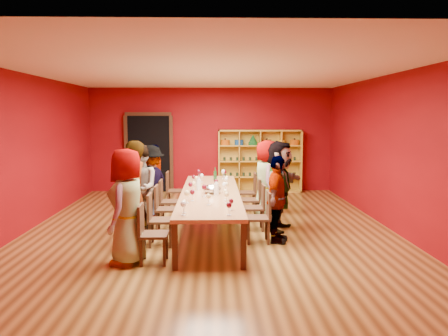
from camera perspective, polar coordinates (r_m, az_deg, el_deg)
The scene contains 50 objects.
room_shell at distance 8.25m, azimuth -1.83°, elevation 1.98°, with size 7.10×9.10×3.04m.
tasting_table at distance 8.35m, azimuth -1.81°, elevation -3.50°, with size 1.10×4.50×0.75m.
doorway at distance 12.83m, azimuth -9.74°, elevation 1.93°, with size 1.40×0.17×2.30m.
shelving_unit at distance 12.67m, azimuth 4.66°, elevation 1.31°, with size 2.40×0.40×1.80m.
chair_person_left_0 at distance 6.67m, azimuth -9.84°, elevation -8.04°, with size 0.42×0.42×0.89m.
person_left_0 at distance 6.64m, azimuth -12.52°, elevation -4.94°, with size 0.84×0.46×1.72m, color #454449.
chair_person_left_1 at distance 7.53m, azimuth -8.84°, elevation -6.30°, with size 0.42×0.42×0.89m.
person_left_1 at distance 7.51m, azimuth -11.85°, elevation -3.30°, with size 0.65×0.48×1.79m, color #16203C.
chair_person_left_2 at distance 8.39m, azimuth -8.06°, elevation -4.94°, with size 0.42×0.42×0.89m.
person_left_2 at distance 8.38m, azimuth -10.96°, elevation -2.65°, with size 0.81×0.44×1.67m, color #48484C.
chair_person_left_3 at distance 9.10m, azimuth -7.53°, elevation -4.00°, with size 0.42×0.42×0.89m.
person_left_3 at distance 9.09m, azimuth -9.54°, elevation -2.09°, with size 1.04×0.43×1.60m, color #4E4E53.
chair_person_left_4 at distance 10.39m, azimuth -6.76°, elevation -2.64°, with size 0.42×0.42×0.89m.
person_left_4 at distance 10.39m, azimuth -8.98°, elevation -1.16°, with size 0.90×0.41×1.53m, color #46464B.
chair_person_right_1 at distance 7.64m, azimuth 5.03°, elevation -6.05°, with size 0.42×0.42×0.89m.
person_right_1 at distance 7.62m, azimuth 6.92°, elevation -4.09°, with size 0.89×0.40×1.52m, color #5C8CBD.
chair_person_right_2 at distance 8.46m, azimuth 4.40°, elevation -4.79°, with size 0.42×0.42×0.89m.
person_right_2 at distance 8.44m, azimuth 7.26°, elevation -2.30°, with size 1.60×0.46×1.73m, color #47474B.
chair_person_right_3 at distance 9.24m, azimuth 3.90°, elevation -3.80°, with size 0.42×0.42×0.89m.
person_right_3 at distance 9.21m, azimuth 5.58°, elevation -1.64°, with size 0.83×0.45×1.69m, color pink.
chair_person_right_4 at distance 10.11m, azimuth 3.43°, elevation -2.87°, with size 0.42×0.42×0.89m.
person_right_4 at distance 10.10m, azimuth 5.85°, elevation -1.01°, with size 0.60×0.44×1.65m, color silver.
wine_glass_0 at distance 8.64m, azimuth -1.04°, elevation -1.83°, with size 0.08×0.08×0.20m.
wine_glass_1 at distance 10.12m, azimuth -3.36°, elevation -0.49°, with size 0.09×0.09×0.22m.
wine_glass_2 at distance 6.40m, azimuth -5.32°, elevation -4.79°, with size 0.09×0.09×0.22m.
wine_glass_3 at distance 10.10m, azimuth 0.08°, elevation -0.55°, with size 0.08×0.08×0.21m.
wine_glass_4 at distance 6.37m, azimuth 0.66°, elevation -4.95°, with size 0.08×0.08×0.20m.
wine_glass_5 at distance 8.35m, azimuth 0.35°, elevation -2.20°, with size 0.08×0.08×0.19m.
wine_glass_6 at distance 8.24m, azimuth -4.40°, elevation -2.24°, with size 0.08×0.08×0.21m.
wine_glass_7 at distance 9.59m, azimuth -2.91°, elevation -1.04°, with size 0.08×0.08×0.19m.
wine_glass_8 at distance 10.09m, azimuth -0.10°, elevation -0.52°, with size 0.09×0.09×0.22m.
wine_glass_9 at distance 7.53m, azimuth 0.20°, elevation -3.18°, with size 0.08×0.08×0.19m.
wine_glass_10 at distance 6.56m, azimuth -5.22°, elevation -4.60°, with size 0.08×0.08×0.21m.
wine_glass_11 at distance 7.11m, azimuth -2.04°, elevation -3.77°, with size 0.08×0.08×0.19m.
wine_glass_12 at distance 7.25m, azimuth 0.35°, elevation -3.54°, with size 0.08×0.08×0.20m.
wine_glass_13 at distance 9.21m, azimuth 0.37°, elevation -1.34°, with size 0.08×0.08×0.19m.
wine_glass_14 at distance 8.25m, azimuth 0.06°, elevation -2.24°, with size 0.08×0.08×0.20m.
wine_glass_15 at distance 7.28m, azimuth -4.85°, elevation -3.37°, with size 0.09×0.09×0.22m.
wine_glass_16 at distance 7.86m, azimuth -2.59°, elevation -2.59°, with size 0.09×0.09×0.22m.
wine_glass_17 at distance 9.07m, azimuth 0.30°, elevation -1.52°, with size 0.07×0.07×0.18m.
wine_glass_18 at distance 8.46m, azimuth -3.96°, elevation -2.09°, with size 0.08×0.08×0.19m.
wine_glass_19 at distance 9.30m, azimuth -3.97°, elevation -1.24°, with size 0.08×0.08×0.20m.
wine_glass_20 at distance 7.47m, azimuth -4.16°, elevation -3.23°, with size 0.08×0.08×0.20m.
wine_glass_21 at distance 10.09m, azimuth -3.26°, elevation -0.61°, with size 0.08×0.08×0.20m.
wine_glass_22 at distance 9.16m, azimuth -3.64°, elevation -1.38°, with size 0.08×0.08×0.19m.
wine_glass_23 at distance 6.73m, azimuth 0.93°, elevation -4.43°, with size 0.07×0.07×0.18m.
spittoon_bowl at distance 8.21m, azimuth -1.58°, elevation -2.77°, with size 0.33×0.33×0.18m, color #B6B8BD.
carafe_a at distance 8.63m, azimuth -3.33°, elevation -2.11°, with size 0.10×0.10×0.24m.
carafe_b at distance 8.01m, azimuth -1.01°, elevation -2.77°, with size 0.12×0.12×0.24m.
wine_bottle at distance 9.80m, azimuth -1.16°, elevation -0.99°, with size 0.08×0.08×0.30m.
Camera 1 is at (0.06, -8.22, 2.19)m, focal length 35.00 mm.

